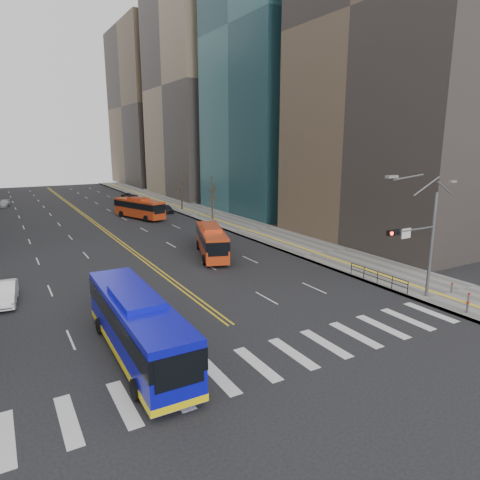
% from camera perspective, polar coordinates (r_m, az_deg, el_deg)
% --- Properties ---
extents(ground, '(220.00, 220.00, 0.00)m').
position_cam_1_polar(ground, '(24.23, 4.74, -15.46)').
color(ground, black).
extents(sidewalk_right, '(7.00, 130.00, 0.15)m').
position_cam_1_polar(sidewalk_right, '(70.12, -4.40, 3.45)').
color(sidewalk_right, slate).
rests_on(sidewalk_right, ground).
extents(crosswalk, '(26.70, 4.00, 0.01)m').
position_cam_1_polar(crosswalk, '(24.23, 4.74, -15.45)').
color(crosswalk, silver).
rests_on(crosswalk, ground).
extents(centerline, '(0.55, 100.00, 0.01)m').
position_cam_1_polar(centerline, '(74.38, -20.10, 3.18)').
color(centerline, gold).
rests_on(centerline, ground).
extents(office_towers, '(83.00, 134.00, 58.00)m').
position_cam_1_polar(office_towers, '(87.74, -22.96, 20.04)').
color(office_towers, gray).
rests_on(office_towers, ground).
extents(signal_mast, '(5.37, 0.37, 9.39)m').
position_cam_1_polar(signal_mast, '(33.18, 22.81, 0.32)').
color(signal_mast, slate).
rests_on(signal_mast, ground).
extents(pedestrian_railing, '(0.06, 6.06, 1.02)m').
position_cam_1_polar(pedestrian_railing, '(37.01, 17.88, -4.52)').
color(pedestrian_railing, black).
rests_on(pedestrian_railing, sidewalk_right).
extents(bollards, '(2.87, 3.17, 0.78)m').
position_cam_1_polar(bollards, '(35.12, 27.52, -6.78)').
color(bollards, slate).
rests_on(bollards, sidewalk_right).
extents(street_trees, '(35.20, 47.20, 7.60)m').
position_cam_1_polar(street_trees, '(52.67, -24.22, 4.52)').
color(street_trees, '#2C211B').
rests_on(street_trees, ground).
extents(blue_bus, '(3.00, 12.47, 3.61)m').
position_cam_1_polar(blue_bus, '(24.23, -13.52, -10.81)').
color(blue_bus, '#0C0DB6').
rests_on(blue_bus, ground).
extents(red_bus_near, '(5.35, 9.97, 3.13)m').
position_cam_1_polar(red_bus_near, '(44.00, -3.81, 0.05)').
color(red_bus_near, red).
rests_on(red_bus_near, ground).
extents(red_bus_far, '(5.41, 10.29, 3.22)m').
position_cam_1_polar(red_bus_far, '(67.86, -13.30, 4.30)').
color(red_bus_far, red).
rests_on(red_bus_far, ground).
extents(car_white, '(2.14, 4.89, 1.56)m').
position_cam_1_polar(car_white, '(35.70, -28.97, -6.25)').
color(car_white, white).
rests_on(car_white, ground).
extents(car_dark_mid, '(1.90, 4.05, 1.34)m').
position_cam_1_polar(car_dark_mid, '(72.83, -9.74, 4.12)').
color(car_dark_mid, black).
rests_on(car_dark_mid, ground).
extents(car_silver, '(2.48, 4.34, 1.18)m').
position_cam_1_polar(car_silver, '(89.73, -28.97, 4.27)').
color(car_silver, '#AEAFB4').
rests_on(car_silver, ground).
extents(car_dark_far, '(3.31, 4.48, 1.13)m').
position_cam_1_polar(car_dark_far, '(93.60, -14.46, 5.74)').
color(car_dark_far, black).
rests_on(car_dark_far, ground).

